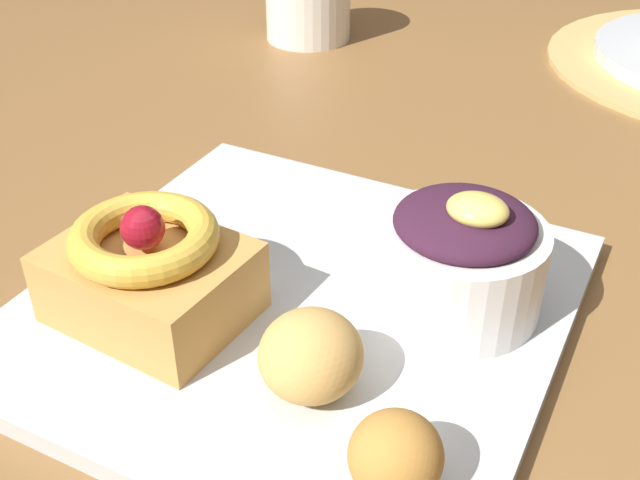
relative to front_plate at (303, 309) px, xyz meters
The scene contains 6 objects.
dining_table 0.17m from the front_plate, 91.51° to the left, with size 1.53×1.10×0.73m.
front_plate is the anchor object (origin of this frame).
cake_slice 0.09m from the front_plate, 145.48° to the right, with size 0.10×0.08×0.07m.
berry_ramekin 0.09m from the front_plate, 24.37° to the left, with size 0.09×0.09×0.07m.
fritter_front 0.07m from the front_plate, 58.67° to the right, with size 0.05×0.05×0.04m, color tan.
fritter_middle 0.13m from the front_plate, 45.09° to the right, with size 0.04×0.04×0.04m, color #BC7F38.
Camera 1 is at (0.17, -0.44, 1.01)m, focal length 44.23 mm.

